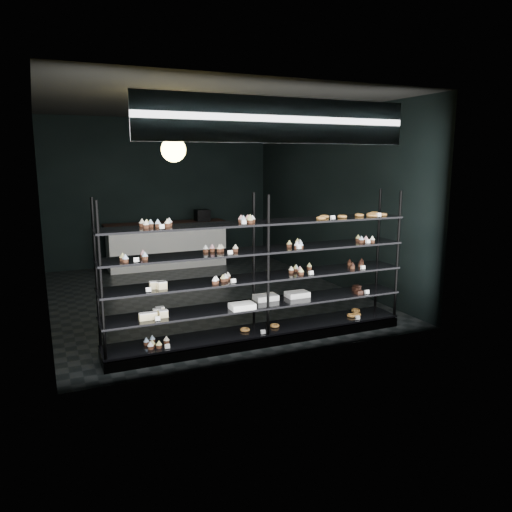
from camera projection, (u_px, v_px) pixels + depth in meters
name	position (u px, v px, depth m)	size (l,w,h in m)	color
room	(202.00, 203.00, 8.39)	(5.01, 6.01, 3.20)	black
display_shelf	(259.00, 294.00, 6.35)	(4.00, 0.50, 1.91)	black
signage	(280.00, 120.00, 5.53)	(3.30, 0.05, 0.50)	#0C1A3D
pendant_lamp	(174.00, 150.00, 6.70)	(0.33, 0.33, 0.90)	black
service_counter	(168.00, 244.00, 10.84)	(2.61, 0.65, 1.23)	silver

